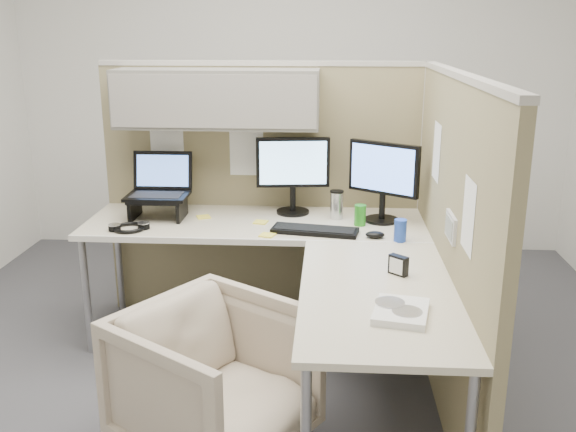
# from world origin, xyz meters

# --- Properties ---
(ground) EXTENTS (4.50, 4.50, 0.00)m
(ground) POSITION_xyz_m (0.00, 0.00, 0.00)
(ground) COLOR #424147
(ground) RESTS_ON ground
(partition_back) EXTENTS (2.00, 0.36, 1.63)m
(partition_back) POSITION_xyz_m (-0.22, 0.83, 1.10)
(partition_back) COLOR #8D815C
(partition_back) RESTS_ON ground
(partition_right) EXTENTS (0.07, 2.03, 1.63)m
(partition_right) POSITION_xyz_m (0.90, -0.07, 0.82)
(partition_right) COLOR #8D815C
(partition_right) RESTS_ON ground
(desk) EXTENTS (2.00, 1.98, 0.73)m
(desk) POSITION_xyz_m (0.12, 0.13, 0.69)
(desk) COLOR beige
(desk) RESTS_ON ground
(office_chair) EXTENTS (0.95, 0.96, 0.73)m
(office_chair) POSITION_xyz_m (-0.17, -0.58, 0.37)
(office_chair) COLOR #C3B29B
(office_chair) RESTS_ON ground
(monitor_left) EXTENTS (0.44, 0.20, 0.47)m
(monitor_left) POSITION_xyz_m (0.10, 0.72, 1.00)
(monitor_left) COLOR black
(monitor_left) RESTS_ON desk
(monitor_right) EXTENTS (0.39, 0.27, 0.47)m
(monitor_right) POSITION_xyz_m (0.63, 0.59, 1.00)
(monitor_right) COLOR black
(monitor_right) RESTS_ON desk
(laptop_station) EXTENTS (0.36, 0.31, 0.37)m
(laptop_station) POSITION_xyz_m (-0.69, 0.60, 0.87)
(laptop_station) COLOR black
(laptop_station) RESTS_ON desk
(keyboard) EXTENTS (0.49, 0.24, 0.02)m
(keyboard) POSITION_xyz_m (0.24, 0.34, 0.74)
(keyboard) COLOR black
(keyboard) RESTS_ON desk
(mouse) EXTENTS (0.11, 0.07, 0.04)m
(mouse) POSITION_xyz_m (0.57, 0.27, 0.75)
(mouse) COLOR black
(mouse) RESTS_ON desk
(travel_mug) EXTENTS (0.08, 0.08, 0.17)m
(travel_mug) POSITION_xyz_m (0.36, 0.62, 0.82)
(travel_mug) COLOR silver
(travel_mug) RESTS_ON desk
(soda_can_green) EXTENTS (0.07, 0.07, 0.12)m
(soda_can_green) POSITION_xyz_m (0.70, 0.22, 0.79)
(soda_can_green) COLOR #1E3FA5
(soda_can_green) RESTS_ON desk
(soda_can_silver) EXTENTS (0.07, 0.07, 0.12)m
(soda_can_silver) POSITION_xyz_m (0.50, 0.50, 0.79)
(soda_can_silver) COLOR #268C1E
(soda_can_silver) RESTS_ON desk
(sticky_note_d) EXTENTS (0.09, 0.09, 0.01)m
(sticky_note_d) POSITION_xyz_m (-0.08, 0.51, 0.73)
(sticky_note_d) COLOR yellow
(sticky_note_d) RESTS_ON desk
(sticky_note_b) EXTENTS (0.09, 0.09, 0.01)m
(sticky_note_b) POSITION_xyz_m (-0.01, 0.27, 0.73)
(sticky_note_b) COLOR yellow
(sticky_note_b) RESTS_ON desk
(sticky_note_c) EXTENTS (0.10, 0.10, 0.01)m
(sticky_note_c) POSITION_xyz_m (-0.43, 0.59, 0.73)
(sticky_note_c) COLOR yellow
(sticky_note_c) RESTS_ON desk
(headphones) EXTENTS (0.22, 0.22, 0.03)m
(headphones) POSITION_xyz_m (-0.80, 0.32, 0.74)
(headphones) COLOR black
(headphones) RESTS_ON desk
(paper_stack) EXTENTS (0.25, 0.30, 0.03)m
(paper_stack) POSITION_xyz_m (0.61, -0.70, 0.75)
(paper_stack) COLOR white
(paper_stack) RESTS_ON desk
(desk_clock) EXTENTS (0.09, 0.09, 0.09)m
(desk_clock) POSITION_xyz_m (0.64, -0.26, 0.78)
(desk_clock) COLOR black
(desk_clock) RESTS_ON desk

